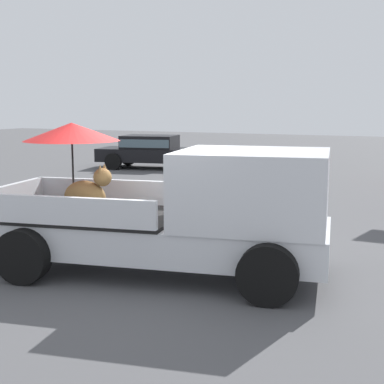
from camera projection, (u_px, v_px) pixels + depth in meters
ground_plane at (161, 272)px, 8.51m from camera, size 80.00×80.00×0.00m
pickup_truck_main at (185, 210)px, 8.26m from camera, size 5.32×3.06×2.27m
parked_sedan_near at (151, 150)px, 22.43m from camera, size 4.58×2.68×1.33m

